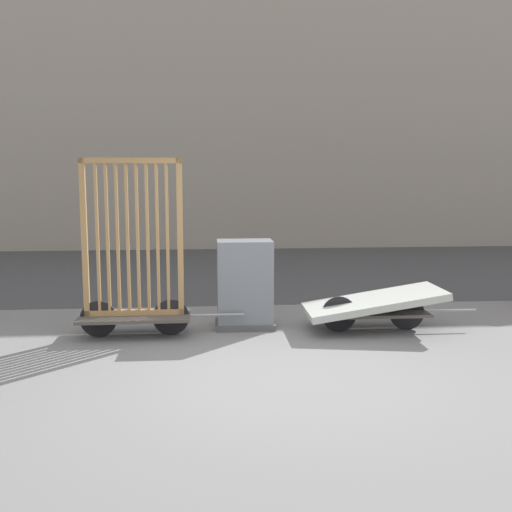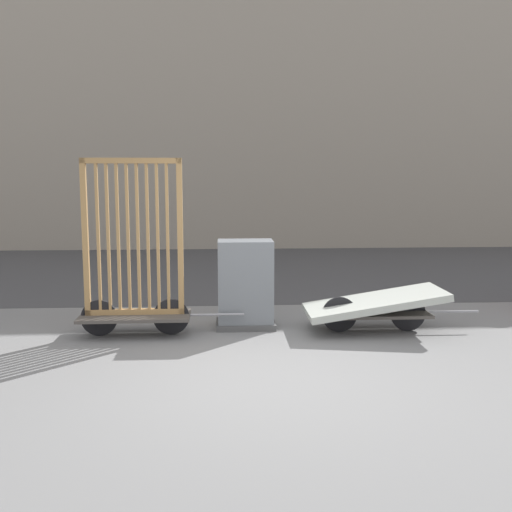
% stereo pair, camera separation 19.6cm
% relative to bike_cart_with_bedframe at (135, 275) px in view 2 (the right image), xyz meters
% --- Properties ---
extents(ground_plane, '(60.00, 60.00, 0.00)m').
position_rel_bike_cart_with_bedframe_xyz_m(ground_plane, '(1.55, -1.77, -0.79)').
color(ground_plane, slate).
extents(road_strip, '(56.00, 7.21, 0.01)m').
position_rel_bike_cart_with_bedframe_xyz_m(road_strip, '(1.55, 5.27, -0.78)').
color(road_strip, '#424244').
rests_on(road_strip, ground_plane).
extents(building_facade, '(48.00, 4.00, 9.00)m').
position_rel_bike_cart_with_bedframe_xyz_m(building_facade, '(1.55, 10.87, 3.71)').
color(building_facade, '#9E9384').
rests_on(building_facade, ground_plane).
extents(bike_cart_with_bedframe, '(2.11, 0.65, 2.26)m').
position_rel_bike_cart_with_bedframe_xyz_m(bike_cart_with_bedframe, '(0.00, 0.00, 0.00)').
color(bike_cart_with_bedframe, '#4C4742').
rests_on(bike_cart_with_bedframe, ground_plane).
extents(bike_cart_with_mattress, '(2.30, 0.90, 0.57)m').
position_rel_bike_cart_with_bedframe_xyz_m(bike_cart_with_mattress, '(3.11, -0.00, -0.44)').
color(bike_cart_with_mattress, '#4C4742').
rests_on(bike_cart_with_mattress, ground_plane).
extents(utility_cabinet, '(0.79, 0.54, 1.18)m').
position_rel_bike_cart_with_bedframe_xyz_m(utility_cabinet, '(1.43, 0.32, -0.24)').
color(utility_cabinet, '#4C4C4C').
rests_on(utility_cabinet, ground_plane).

